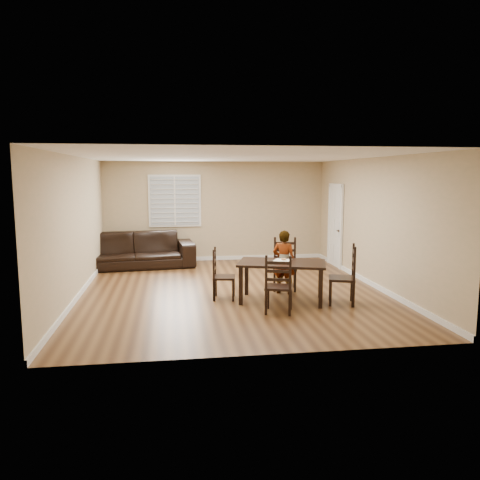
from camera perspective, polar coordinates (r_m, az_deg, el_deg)
name	(u,v)px	position (r m, az deg, el deg)	size (l,w,h in m)	color
ground	(232,290)	(9.62, -1.00, -6.15)	(7.00, 7.00, 0.00)	brown
room	(232,201)	(9.53, -0.95, 4.72)	(6.04, 7.04, 2.72)	tan
dining_table	(282,267)	(8.71, 5.13, -3.26)	(1.78, 1.32, 0.74)	black
chair_near	(285,265)	(9.74, 5.47, -3.10)	(0.57, 0.54, 1.06)	black
chair_far	(278,288)	(7.92, 4.69, -5.80)	(0.56, 0.54, 1.02)	black
chair_left	(218,276)	(8.89, -2.70, -4.40)	(0.48, 0.50, 0.97)	black
chair_right	(349,277)	(8.74, 13.16, -4.45)	(0.59, 0.61, 1.09)	black
child	(284,262)	(9.27, 5.37, -2.70)	(0.46, 0.30, 1.27)	gray
napkin	(283,260)	(8.86, 5.22, -2.46)	(0.30, 0.30, 0.00)	silver
donut	(284,259)	(8.86, 5.35, -2.33)	(0.10, 0.10, 0.04)	#B27240
sofa	(134,250)	(12.20, -12.85, -1.21)	(3.04, 1.19, 0.89)	black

